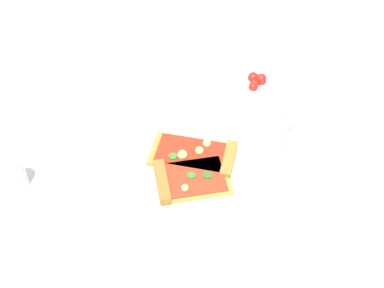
% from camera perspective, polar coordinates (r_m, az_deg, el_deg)
% --- Properties ---
extents(ground_plane, '(2.40, 2.40, 0.00)m').
position_cam_1_polar(ground_plane, '(0.97, -0.31, -2.14)').
color(ground_plane, silver).
rests_on(ground_plane, ground).
extents(plate, '(0.25, 0.25, 0.01)m').
position_cam_1_polar(plate, '(0.96, -0.27, -2.75)').
color(plate, white).
rests_on(plate, ground_plane).
extents(pizza_slice_near, '(0.09, 0.16, 0.03)m').
position_cam_1_polar(pizza_slice_near, '(0.96, 0.73, -1.20)').
color(pizza_slice_near, gold).
rests_on(pizza_slice_near, plate).
extents(pizza_slice_far, '(0.13, 0.15, 0.02)m').
position_cam_1_polar(pizza_slice_far, '(0.92, -0.61, -3.93)').
color(pizza_slice_far, gold).
rests_on(pizza_slice_far, plate).
extents(salad_bowl, '(0.11, 0.11, 0.08)m').
position_cam_1_polar(salad_bowl, '(1.06, 6.17, 5.50)').
color(salad_bowl, white).
rests_on(salad_bowl, ground_plane).
extents(soda_glass, '(0.08, 0.08, 0.12)m').
position_cam_1_polar(soda_glass, '(0.95, 12.22, 0.26)').
color(soda_glass, silver).
rests_on(soda_glass, ground_plane).
extents(pepper_shaker, '(0.03, 0.03, 0.07)m').
position_cam_1_polar(pepper_shaker, '(0.97, -18.79, -2.95)').
color(pepper_shaker, silver).
rests_on(pepper_shaker, ground_plane).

